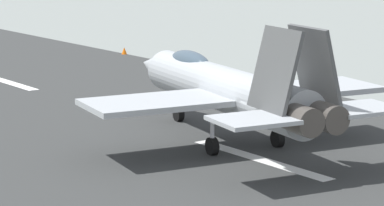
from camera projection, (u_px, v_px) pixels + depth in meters
name	position (u px, v px, depth m)	size (l,w,h in m)	color
ground_plane	(273.00, 164.00, 35.40)	(400.00, 400.00, 0.00)	gray
runway_strip	(274.00, 164.00, 35.38)	(240.00, 26.00, 0.02)	#333534
fighter_jet	(225.00, 88.00, 38.69)	(17.66, 13.85, 5.66)	#A7ACB0
marker_cone_mid	(326.00, 90.00, 50.56)	(0.44, 0.44, 0.55)	orange
marker_cone_far	(124.00, 51.00, 67.55)	(0.44, 0.44, 0.55)	orange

